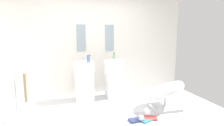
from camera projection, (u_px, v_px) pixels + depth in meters
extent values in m
cube|color=silver|center=(112.00, 119.00, 3.45)|extent=(4.80, 3.60, 0.04)
cube|color=silver|center=(95.00, 44.00, 4.80)|extent=(4.80, 0.10, 2.60)
cube|color=white|center=(85.00, 86.00, 4.37)|extent=(0.40, 0.40, 0.64)
cylinder|color=white|center=(84.00, 68.00, 4.29)|extent=(0.47, 0.47, 0.27)
cylinder|color=#B7BABF|center=(83.00, 59.00, 4.39)|extent=(0.02, 0.02, 0.10)
cube|color=white|center=(114.00, 84.00, 4.56)|extent=(0.40, 0.40, 0.64)
cylinder|color=white|center=(114.00, 66.00, 4.49)|extent=(0.47, 0.47, 0.27)
cylinder|color=#B7BABF|center=(113.00, 58.00, 4.58)|extent=(0.02, 0.02, 0.10)
cube|color=#8C9EA8|center=(81.00, 38.00, 4.62)|extent=(0.22, 0.03, 0.67)
cube|color=#8C9EA8|center=(110.00, 38.00, 4.81)|extent=(0.22, 0.03, 0.67)
cube|color=#B7BABF|center=(165.00, 107.00, 3.86)|extent=(0.56, 0.50, 0.06)
cylinder|color=#B7BABF|center=(165.00, 100.00, 3.84)|extent=(0.05, 0.05, 0.34)
torus|color=white|center=(165.00, 90.00, 3.81)|extent=(1.11, 1.11, 0.49)
cylinder|color=#B7BABF|center=(16.00, 97.00, 3.19)|extent=(0.03, 0.03, 0.95)
cylinder|color=#B7BABF|center=(25.00, 72.00, 3.17)|extent=(0.36, 0.02, 0.02)
cube|color=gray|center=(26.00, 86.00, 3.21)|extent=(0.04, 0.22, 0.50)
cube|color=#B2B2B7|center=(150.00, 122.00, 3.29)|extent=(1.15, 0.83, 0.01)
cube|color=navy|center=(136.00, 120.00, 3.31)|extent=(0.25, 0.18, 0.03)
cube|color=teal|center=(146.00, 119.00, 3.35)|extent=(0.32, 0.28, 0.02)
cube|color=#B73838|center=(151.00, 118.00, 3.40)|extent=(0.28, 0.25, 0.03)
cylinder|color=white|center=(141.00, 119.00, 3.29)|extent=(0.08, 0.08, 0.10)
cylinder|color=#4C72B7|center=(88.00, 59.00, 4.13)|extent=(0.04, 0.04, 0.15)
cylinder|color=black|center=(88.00, 55.00, 4.12)|extent=(0.02, 0.02, 0.02)
cylinder|color=#59996B|center=(114.00, 56.00, 4.62)|extent=(0.04, 0.04, 0.16)
cylinder|color=black|center=(114.00, 53.00, 4.60)|extent=(0.02, 0.02, 0.02)
cylinder|color=#99999E|center=(90.00, 59.00, 4.18)|extent=(0.05, 0.05, 0.15)
cylinder|color=black|center=(89.00, 55.00, 4.16)|extent=(0.03, 0.03, 0.02)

